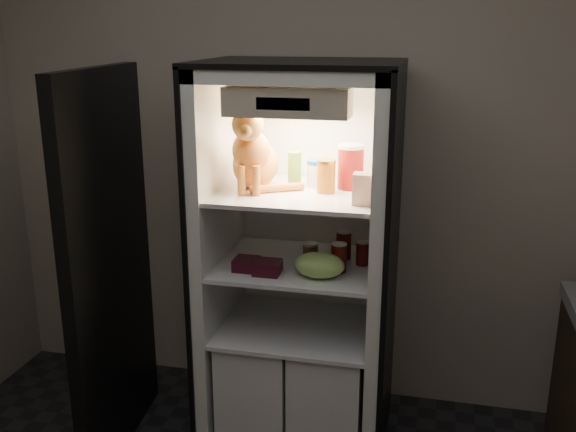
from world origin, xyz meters
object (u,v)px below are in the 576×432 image
Objects in this scene: berry_box_left at (246,264)px; cream_carton at (362,189)px; tabby_cat at (254,156)px; soda_can_b at (363,253)px; grape_bag at (319,265)px; berry_box_right at (268,267)px; refrigerator at (300,286)px; mayo_tub at (317,173)px; parmesan_shaker at (295,169)px; soda_can_c at (339,258)px; condiment_jar at (310,253)px; salsa_jar at (326,176)px; pepper_jar at (351,167)px; soda_can_a at (344,245)px.

cream_carton is at bearing -1.77° from berry_box_left.
tabby_cat is 0.68m from soda_can_b.
berry_box_right is at bearing -177.06° from grape_bag.
refrigerator is 16.10× the size of berry_box_right.
cream_carton reaches higher than mayo_tub.
mayo_tub is (0.07, 0.04, 0.56)m from refrigerator.
parmesan_shaker is 0.47m from soda_can_c.
condiment_jar is at bearing -36.97° from parmesan_shaker.
soda_can_c is at bearing -44.26° from salsa_jar.
salsa_jar is (0.06, -0.10, 0.01)m from mayo_tub.
mayo_tub is at bearing 128.52° from soda_can_c.
pepper_jar is at bearing 46.47° from salsa_jar.
soda_can_a is at bearing 55.80° from salsa_jar.
cream_carton is at bearing -86.98° from soda_can_b.
soda_can_a is at bearing 6.93° from parmesan_shaker.
soda_can_a reaches higher than berry_box_right.
soda_can_a is 0.28m from grape_bag.
tabby_cat is 3.77× the size of soda_can_b.
mayo_tub is 0.93× the size of soda_can_a.
soda_can_b is (0.51, 0.05, -0.45)m from tabby_cat.
berry_box_left is at bearing -156.38° from salsa_jar.
soda_can_a is (-0.02, 0.01, -0.39)m from pepper_jar.
pepper_jar is 1.54× the size of soda_can_c.
soda_can_b is at bearing -15.24° from mayo_tub.
mayo_tub is 0.50m from berry_box_right.
soda_can_c is (0.08, -0.08, -0.36)m from salsa_jar.
soda_can_b is (0.10, -0.07, -0.01)m from soda_can_a.
refrigerator is 19.12× the size of condiment_jar.
parmesan_shaker reaches higher than berry_box_right.
refrigerator is at bearing 45.21° from berry_box_left.
soda_can_a is 0.12m from soda_can_b.
parmesan_shaker is at bearing 143.03° from condiment_jar.
berry_box_right reaches higher than berry_box_left.
refrigerator reaches higher than soda_can_a.
cream_carton is at bearing -41.97° from salsa_jar.
refrigerator is at bearing -167.78° from soda_can_a.
soda_can_a is 0.42m from berry_box_right.
grape_bag is (-0.07, -0.27, -0.01)m from soda_can_a.
soda_can_b is 0.50× the size of grape_bag.
mayo_tub is at bearing 104.30° from grape_bag.
parmesan_shaker is at bearing -167.12° from mayo_tub.
salsa_jar is 0.49m from berry_box_right.
refrigerator reaches higher than parmesan_shaker.
pepper_jar is at bearing 108.01° from cream_carton.
parmesan_shaker reaches higher than mayo_tub.
condiment_jar is (-0.07, 0.01, -0.38)m from salsa_jar.
pepper_jar is at bearing 70.60° from grape_bag.
refrigerator is at bearing 153.96° from salsa_jar.
cream_carton reaches higher than grape_bag.
tabby_cat is 0.31m from mayo_tub.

